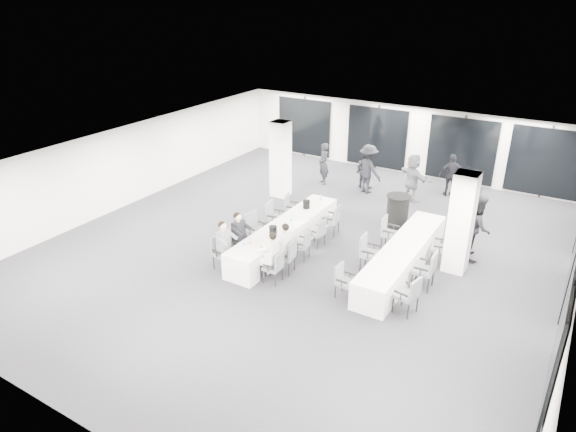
# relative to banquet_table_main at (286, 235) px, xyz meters

# --- Properties ---
(room) EXTENTS (14.04, 16.04, 2.84)m
(room) POSITION_rel_banquet_table_main_xyz_m (1.37, 1.36, 1.01)
(room) COLOR #232328
(room) RESTS_ON ground
(column_left) EXTENTS (0.60, 0.60, 2.80)m
(column_left) POSITION_rel_banquet_table_main_xyz_m (-2.32, 3.45, 1.02)
(column_left) COLOR white
(column_left) RESTS_ON floor
(column_right) EXTENTS (0.60, 0.60, 2.80)m
(column_right) POSITION_rel_banquet_table_main_xyz_m (4.68, 1.25, 1.02)
(column_right) COLOR white
(column_right) RESTS_ON floor
(banquet_table_main) EXTENTS (0.90, 5.00, 0.75)m
(banquet_table_main) POSITION_rel_banquet_table_main_xyz_m (0.00, 0.00, 0.00)
(banquet_table_main) COLOR white
(banquet_table_main) RESTS_ON floor
(banquet_table_side) EXTENTS (0.90, 5.00, 0.75)m
(banquet_table_side) POSITION_rel_banquet_table_main_xyz_m (3.45, 0.45, 0.00)
(banquet_table_side) COLOR white
(banquet_table_side) RESTS_ON floor
(cocktail_table) EXTENTS (0.78, 0.78, 1.09)m
(cocktail_table) POSITION_rel_banquet_table_main_xyz_m (2.35, 3.03, 0.18)
(cocktail_table) COLOR black
(cocktail_table) RESTS_ON floor
(chair_main_left_near) EXTENTS (0.57, 0.61, 0.96)m
(chair_main_left_near) POSITION_rel_banquet_table_main_xyz_m (-0.83, -1.99, 0.17)
(chair_main_left_near) COLOR #56595E
(chair_main_left_near) RESTS_ON floor
(chair_main_left_second) EXTENTS (0.59, 0.61, 0.96)m
(chair_main_left_second) POSITION_rel_banquet_table_main_xyz_m (-0.83, -1.35, 0.17)
(chair_main_left_second) COLOR #56595E
(chair_main_left_second) RESTS_ON floor
(chair_main_left_mid) EXTENTS (0.61, 0.65, 1.04)m
(chair_main_left_mid) POSITION_rel_banquet_table_main_xyz_m (-0.84, -0.40, 0.22)
(chair_main_left_mid) COLOR #56595E
(chair_main_left_mid) RESTS_ON floor
(chair_main_left_fourth) EXTENTS (0.58, 0.62, 1.02)m
(chair_main_left_fourth) POSITION_rel_banquet_table_main_xyz_m (-0.84, 0.64, 0.21)
(chair_main_left_fourth) COLOR #56595E
(chair_main_left_fourth) RESTS_ON floor
(chair_main_left_far) EXTENTS (0.55, 0.58, 0.91)m
(chair_main_left_far) POSITION_rel_banquet_table_main_xyz_m (-0.83, 1.68, 0.14)
(chair_main_left_far) COLOR #56595E
(chair_main_left_far) RESTS_ON floor
(chair_main_right_near) EXTENTS (0.47, 0.52, 0.88)m
(chair_main_right_near) POSITION_rel_banquet_table_main_xyz_m (0.83, -1.88, 0.13)
(chair_main_right_near) COLOR #56595E
(chair_main_right_near) RESTS_ON floor
(chair_main_right_second) EXTENTS (0.54, 0.58, 0.95)m
(chair_main_right_second) POSITION_rel_banquet_table_main_xyz_m (0.83, -1.25, 0.17)
(chair_main_right_second) COLOR #56595E
(chair_main_right_second) RESTS_ON floor
(chair_main_right_mid) EXTENTS (0.48, 0.52, 0.87)m
(chair_main_right_mid) POSITION_rel_banquet_table_main_xyz_m (0.83, -0.39, 0.12)
(chair_main_right_mid) COLOR #56595E
(chair_main_right_mid) RESTS_ON floor
(chair_main_right_fourth) EXTENTS (0.48, 0.52, 0.86)m
(chair_main_right_fourth) POSITION_rel_banquet_table_main_xyz_m (0.83, 0.52, 0.12)
(chair_main_right_fourth) COLOR #56595E
(chair_main_right_fourth) RESTS_ON floor
(chair_main_right_far) EXTENTS (0.53, 0.58, 0.96)m
(chair_main_right_far) POSITION_rel_banquet_table_main_xyz_m (0.83, 1.46, 0.17)
(chair_main_right_far) COLOR #56595E
(chair_main_right_far) RESTS_ON floor
(chair_side_left_near) EXTENTS (0.46, 0.51, 0.87)m
(chair_side_left_near) POSITION_rel_banquet_table_main_xyz_m (2.63, -1.56, 0.12)
(chair_side_left_near) COLOR #56595E
(chair_side_left_near) RESTS_ON floor
(chair_side_left_mid) EXTENTS (0.55, 0.60, 1.01)m
(chair_side_left_mid) POSITION_rel_banquet_table_main_xyz_m (2.61, 0.01, 0.20)
(chair_side_left_mid) COLOR #56595E
(chair_side_left_mid) RESTS_ON floor
(chair_side_left_far) EXTENTS (0.51, 0.57, 0.97)m
(chair_side_left_far) POSITION_rel_banquet_table_main_xyz_m (2.62, 1.53, 0.18)
(chair_side_left_far) COLOR #56595E
(chair_side_left_far) RESTS_ON floor
(chair_side_right_near) EXTENTS (0.58, 0.62, 0.98)m
(chair_side_right_near) POSITION_rel_banquet_table_main_xyz_m (4.29, -1.44, 0.18)
(chair_side_right_near) COLOR #56595E
(chair_side_right_near) RESTS_ON floor
(chair_side_right_mid) EXTENTS (0.53, 0.59, 1.03)m
(chair_side_right_mid) POSITION_rel_banquet_table_main_xyz_m (4.29, -0.12, 0.21)
(chair_side_right_mid) COLOR #56595E
(chair_side_right_mid) RESTS_ON floor
(chair_side_right_far) EXTENTS (0.57, 0.60, 0.95)m
(chair_side_right_far) POSITION_rel_banquet_table_main_xyz_m (4.28, 1.40, 0.17)
(chair_side_right_far) COLOR #56595E
(chair_side_right_far) RESTS_ON floor
(seated_guest_a) EXTENTS (0.50, 0.38, 1.44)m
(seated_guest_a) POSITION_rel_banquet_table_main_xyz_m (-0.67, -2.01, 0.44)
(seated_guest_a) COLOR slate
(seated_guest_a) RESTS_ON floor
(seated_guest_b) EXTENTS (0.50, 0.38, 1.44)m
(seated_guest_b) POSITION_rel_banquet_table_main_xyz_m (-0.67, -1.33, 0.44)
(seated_guest_b) COLOR black
(seated_guest_b) RESTS_ON floor
(seated_guest_c) EXTENTS (0.50, 0.38, 1.44)m
(seated_guest_c) POSITION_rel_banquet_table_main_xyz_m (0.67, -1.88, 0.44)
(seated_guest_c) COLOR silver
(seated_guest_c) RESTS_ON floor
(seated_guest_d) EXTENTS (0.50, 0.38, 1.44)m
(seated_guest_d) POSITION_rel_banquet_table_main_xyz_m (0.67, -1.26, 0.44)
(seated_guest_d) COLOR silver
(seated_guest_d) RESTS_ON floor
(standing_guest_b) EXTENTS (0.84, 0.53, 1.69)m
(standing_guest_b) POSITION_rel_banquet_table_main_xyz_m (-0.02, 5.86, 0.47)
(standing_guest_b) COLOR black
(standing_guest_b) RESTS_ON floor
(standing_guest_c) EXTENTS (1.51, 1.14, 2.09)m
(standing_guest_c) POSITION_rel_banquet_table_main_xyz_m (0.31, 5.41, 0.67)
(standing_guest_c) COLOR black
(standing_guest_c) RESTS_ON floor
(standing_guest_d) EXTENTS (1.22, 1.07, 1.82)m
(standing_guest_d) POSITION_rel_banquet_table_main_xyz_m (3.07, 6.67, 0.53)
(standing_guest_d) COLOR black
(standing_guest_d) RESTS_ON floor
(standing_guest_e) EXTENTS (0.61, 0.96, 1.95)m
(standing_guest_e) POSITION_rel_banquet_table_main_xyz_m (4.25, 4.86, 0.60)
(standing_guest_e) COLOR black
(standing_guest_e) RESTS_ON floor
(standing_guest_f) EXTENTS (1.88, 1.58, 1.96)m
(standing_guest_f) POSITION_rel_banquet_table_main_xyz_m (1.98, 5.53, 0.61)
(standing_guest_f) COLOR slate
(standing_guest_f) RESTS_ON floor
(standing_guest_g) EXTENTS (0.87, 0.86, 1.86)m
(standing_guest_g) POSITION_rel_banquet_table_main_xyz_m (-1.55, 5.38, 0.55)
(standing_guest_g) COLOR black
(standing_guest_g) RESTS_ON floor
(standing_guest_h) EXTENTS (0.88, 1.16, 2.15)m
(standing_guest_h) POSITION_rel_banquet_table_main_xyz_m (4.94, 2.25, 0.70)
(standing_guest_h) COLOR black
(standing_guest_h) RESTS_ON floor
(ice_bucket_near) EXTENTS (0.23, 0.23, 0.26)m
(ice_bucket_near) POSITION_rel_banquet_table_main_xyz_m (0.08, -0.80, 0.50)
(ice_bucket_near) COLOR black
(ice_bucket_near) RESTS_ON banquet_table_main
(ice_bucket_far) EXTENTS (0.23, 0.23, 0.26)m
(ice_bucket_far) POSITION_rel_banquet_table_main_xyz_m (-0.05, 1.35, 0.50)
(ice_bucket_far) COLOR black
(ice_bucket_far) RESTS_ON banquet_table_main
(water_bottle_a) EXTENTS (0.06, 0.06, 0.20)m
(water_bottle_a) POSITION_rel_banquet_table_main_xyz_m (-0.19, -1.81, 0.48)
(water_bottle_a) COLOR silver
(water_bottle_a) RESTS_ON banquet_table_main
(water_bottle_b) EXTENTS (0.07, 0.07, 0.23)m
(water_bottle_b) POSITION_rel_banquet_table_main_xyz_m (0.09, 0.18, 0.49)
(water_bottle_b) COLOR silver
(water_bottle_b) RESTS_ON banquet_table_main
(water_bottle_c) EXTENTS (0.07, 0.07, 0.21)m
(water_bottle_c) POSITION_rel_banquet_table_main_xyz_m (0.07, 2.09, 0.48)
(water_bottle_c) COLOR silver
(water_bottle_c) RESTS_ON banquet_table_main
(plate_a) EXTENTS (0.20, 0.20, 0.03)m
(plate_a) POSITION_rel_banquet_table_main_xyz_m (-0.14, -1.60, 0.39)
(plate_a) COLOR white
(plate_a) RESTS_ON banquet_table_main
(plate_b) EXTENTS (0.20, 0.20, 0.03)m
(plate_b) POSITION_rel_banquet_table_main_xyz_m (0.23, -1.62, 0.39)
(plate_b) COLOR white
(plate_b) RESTS_ON banquet_table_main
(plate_c) EXTENTS (0.18, 0.18, 0.03)m
(plate_c) POSITION_rel_banquet_table_main_xyz_m (0.03, -0.57, 0.39)
(plate_c) COLOR white
(plate_c) RESTS_ON banquet_table_main
(wine_glass) EXTENTS (0.08, 0.08, 0.21)m
(wine_glass) POSITION_rel_banquet_table_main_xyz_m (0.30, -2.16, 0.53)
(wine_glass) COLOR silver
(wine_glass) RESTS_ON banquet_table_main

